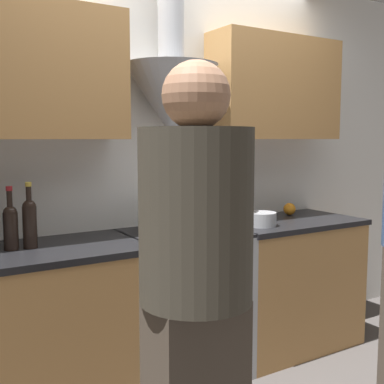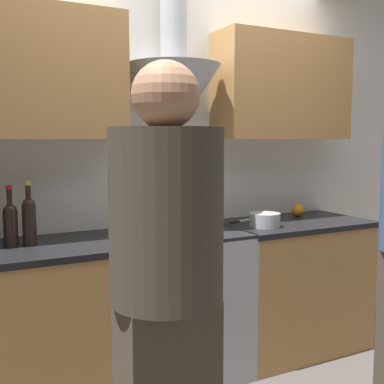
{
  "view_description": "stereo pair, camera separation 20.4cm",
  "coord_description": "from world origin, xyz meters",
  "px_view_note": "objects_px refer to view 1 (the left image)",
  "views": [
    {
      "loc": [
        -1.45,
        -2.14,
        1.45
      ],
      "look_at": [
        0.0,
        0.22,
        1.14
      ],
      "focal_mm": 45.0,
      "sensor_mm": 36.0,
      "label": 1
    },
    {
      "loc": [
        -1.27,
        -2.24,
        1.45
      ],
      "look_at": [
        0.0,
        0.22,
        1.14
      ],
      "focal_mm": 45.0,
      "sensor_mm": 36.0,
      "label": 2
    }
  ],
  "objects_px": {
    "stock_pot": "(160,223)",
    "orange_fruit": "(289,209)",
    "wine_bottle_9": "(30,221)",
    "mixing_bowl": "(200,223)",
    "person_foreground_left": "(196,302)",
    "stove_range": "(183,302)",
    "saucepan": "(261,219)",
    "wine_bottle_8": "(11,225)"
  },
  "relations": [
    {
      "from": "mixing_bowl",
      "to": "person_foreground_left",
      "type": "height_order",
      "value": "person_foreground_left"
    },
    {
      "from": "person_foreground_left",
      "to": "stove_range",
      "type": "bearing_deg",
      "value": 61.27
    },
    {
      "from": "stove_range",
      "to": "person_foreground_left",
      "type": "bearing_deg",
      "value": -118.73
    },
    {
      "from": "stove_range",
      "to": "mixing_bowl",
      "type": "distance_m",
      "value": 0.5
    },
    {
      "from": "stove_range",
      "to": "wine_bottle_9",
      "type": "bearing_deg",
      "value": 178.03
    },
    {
      "from": "stove_range",
      "to": "person_foreground_left",
      "type": "xyz_separation_m",
      "value": [
        -0.66,
        -1.2,
        0.48
      ]
    },
    {
      "from": "orange_fruit",
      "to": "saucepan",
      "type": "bearing_deg",
      "value": -153.13
    },
    {
      "from": "mixing_bowl",
      "to": "saucepan",
      "type": "distance_m",
      "value": 0.4
    },
    {
      "from": "mixing_bowl",
      "to": "person_foreground_left",
      "type": "xyz_separation_m",
      "value": [
        -0.81,
        -1.25,
        0.0
      ]
    },
    {
      "from": "stove_range",
      "to": "wine_bottle_9",
      "type": "relative_size",
      "value": 2.63
    },
    {
      "from": "stove_range",
      "to": "mixing_bowl",
      "type": "height_order",
      "value": "mixing_bowl"
    },
    {
      "from": "stock_pot",
      "to": "orange_fruit",
      "type": "xyz_separation_m",
      "value": [
        1.14,
        0.12,
        -0.02
      ]
    },
    {
      "from": "orange_fruit",
      "to": "mixing_bowl",
      "type": "bearing_deg",
      "value": -174.58
    },
    {
      "from": "wine_bottle_9",
      "to": "orange_fruit",
      "type": "relative_size",
      "value": 3.81
    },
    {
      "from": "wine_bottle_8",
      "to": "wine_bottle_9",
      "type": "bearing_deg",
      "value": -6.44
    },
    {
      "from": "saucepan",
      "to": "person_foreground_left",
      "type": "height_order",
      "value": "person_foreground_left"
    },
    {
      "from": "person_foreground_left",
      "to": "mixing_bowl",
      "type": "bearing_deg",
      "value": 57.16
    },
    {
      "from": "wine_bottle_8",
      "to": "saucepan",
      "type": "height_order",
      "value": "wine_bottle_8"
    },
    {
      "from": "saucepan",
      "to": "wine_bottle_8",
      "type": "bearing_deg",
      "value": 174.71
    },
    {
      "from": "stove_range",
      "to": "person_foreground_left",
      "type": "relative_size",
      "value": 0.53
    },
    {
      "from": "wine_bottle_8",
      "to": "stove_range",
      "type": "bearing_deg",
      "value": -2.39
    },
    {
      "from": "stove_range",
      "to": "wine_bottle_9",
      "type": "height_order",
      "value": "wine_bottle_9"
    },
    {
      "from": "wine_bottle_9",
      "to": "stove_range",
      "type": "bearing_deg",
      "value": -1.97
    },
    {
      "from": "mixing_bowl",
      "to": "saucepan",
      "type": "bearing_deg",
      "value": -22.58
    },
    {
      "from": "stove_range",
      "to": "wine_bottle_8",
      "type": "xyz_separation_m",
      "value": [
        -0.98,
        0.04,
        0.57
      ]
    },
    {
      "from": "stove_range",
      "to": "wine_bottle_9",
      "type": "distance_m",
      "value": 1.07
    },
    {
      "from": "wine_bottle_9",
      "to": "mixing_bowl",
      "type": "distance_m",
      "value": 1.05
    },
    {
      "from": "stock_pot",
      "to": "orange_fruit",
      "type": "distance_m",
      "value": 1.14
    },
    {
      "from": "orange_fruit",
      "to": "person_foreground_left",
      "type": "xyz_separation_m",
      "value": [
        -1.64,
        -1.33,
        -0.01
      ]
    },
    {
      "from": "mixing_bowl",
      "to": "person_foreground_left",
      "type": "distance_m",
      "value": 1.49
    },
    {
      "from": "saucepan",
      "to": "stove_range",
      "type": "bearing_deg",
      "value": 169.35
    },
    {
      "from": "wine_bottle_9",
      "to": "person_foreground_left",
      "type": "distance_m",
      "value": 1.25
    },
    {
      "from": "stock_pot",
      "to": "orange_fruit",
      "type": "relative_size",
      "value": 2.77
    },
    {
      "from": "orange_fruit",
      "to": "saucepan",
      "type": "height_order",
      "value": "orange_fruit"
    },
    {
      "from": "wine_bottle_9",
      "to": "mixing_bowl",
      "type": "xyz_separation_m",
      "value": [
        1.04,
        0.03,
        -0.11
      ]
    },
    {
      "from": "wine_bottle_9",
      "to": "stock_pot",
      "type": "bearing_deg",
      "value": -1.38
    },
    {
      "from": "orange_fruit",
      "to": "wine_bottle_9",
      "type": "bearing_deg",
      "value": -176.82
    },
    {
      "from": "stove_range",
      "to": "stock_pot",
      "type": "height_order",
      "value": "stock_pot"
    },
    {
      "from": "wine_bottle_9",
      "to": "wine_bottle_8",
      "type": "bearing_deg",
      "value": 173.56
    },
    {
      "from": "stock_pot",
      "to": "mixing_bowl",
      "type": "height_order",
      "value": "stock_pot"
    },
    {
      "from": "wine_bottle_8",
      "to": "orange_fruit",
      "type": "distance_m",
      "value": 1.97
    },
    {
      "from": "stock_pot",
      "to": "saucepan",
      "type": "height_order",
      "value": "stock_pot"
    }
  ]
}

